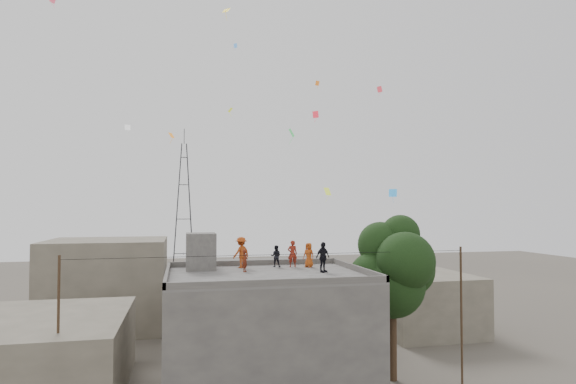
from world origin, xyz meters
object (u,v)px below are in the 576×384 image
transmission_tower (184,212)px  person_dark_adult (323,257)px  person_red_adult (292,254)px  stair_head_box (201,251)px  tree (394,269)px

transmission_tower → person_dark_adult: 40.67m
transmission_tower → person_red_adult: (5.98, -37.45, -2.21)m
stair_head_box → tree: size_ratio=0.22×
stair_head_box → tree: tree is taller
stair_head_box → tree: 10.80m
tree → person_dark_adult: size_ratio=5.73×
stair_head_box → person_dark_adult: bearing=-22.6°
tree → person_dark_adult: bearing=-172.2°
stair_head_box → transmission_tower: size_ratio=0.10×
transmission_tower → person_red_adult: bearing=-80.9°
stair_head_box → person_red_adult: 5.19m
tree → transmission_tower: transmission_tower is taller
tree → person_red_adult: (-5.38, 1.95, 0.76)m
person_red_adult → stair_head_box: bearing=4.6°
transmission_tower → person_red_adult: size_ratio=13.13×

